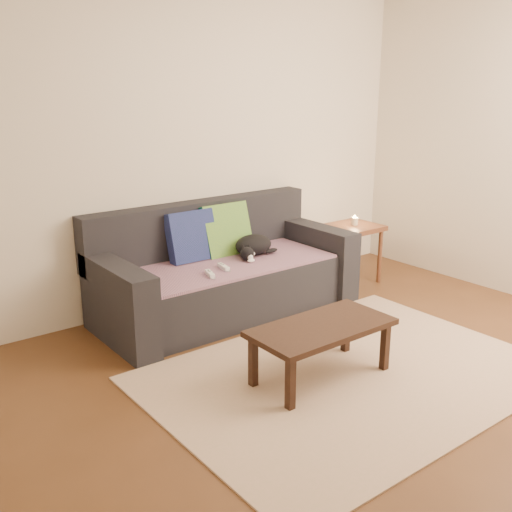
{
  "coord_description": "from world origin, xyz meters",
  "views": [
    {
      "loc": [
        -2.6,
        -2.24,
        1.83
      ],
      "look_at": [
        0.05,
        1.2,
        0.55
      ],
      "focal_mm": 42.0,
      "sensor_mm": 36.0,
      "label": 1
    }
  ],
  "objects_px": {
    "cat": "(253,246)",
    "wii_remote_a": "(210,274)",
    "coffee_table": "(322,332)",
    "wii_remote_b": "(223,267)",
    "sofa": "(223,275)",
    "side_table": "(354,235)"
  },
  "relations": [
    {
      "from": "wii_remote_a",
      "to": "side_table",
      "type": "distance_m",
      "value": 1.72
    },
    {
      "from": "wii_remote_a",
      "to": "wii_remote_b",
      "type": "bearing_deg",
      "value": -48.52
    },
    {
      "from": "wii_remote_b",
      "to": "side_table",
      "type": "bearing_deg",
      "value": -77.94
    },
    {
      "from": "sofa",
      "to": "wii_remote_a",
      "type": "distance_m",
      "value": 0.44
    },
    {
      "from": "side_table",
      "to": "wii_remote_b",
      "type": "bearing_deg",
      "value": -176.62
    },
    {
      "from": "wii_remote_b",
      "to": "wii_remote_a",
      "type": "bearing_deg",
      "value": 122.94
    },
    {
      "from": "sofa",
      "to": "wii_remote_a",
      "type": "bearing_deg",
      "value": -137.8
    },
    {
      "from": "side_table",
      "to": "wii_remote_a",
      "type": "bearing_deg",
      "value": -174.34
    },
    {
      "from": "coffee_table",
      "to": "wii_remote_a",
      "type": "bearing_deg",
      "value": 97.31
    },
    {
      "from": "wii_remote_a",
      "to": "coffee_table",
      "type": "bearing_deg",
      "value": -155.47
    },
    {
      "from": "side_table",
      "to": "coffee_table",
      "type": "xyz_separation_m",
      "value": [
        -1.57,
        -1.22,
        -0.13
      ]
    },
    {
      "from": "cat",
      "to": "coffee_table",
      "type": "xyz_separation_m",
      "value": [
        -0.44,
        -1.29,
        -0.2
      ]
    },
    {
      "from": "cat",
      "to": "wii_remote_b",
      "type": "bearing_deg",
      "value": -160.35
    },
    {
      "from": "sofa",
      "to": "coffee_table",
      "type": "bearing_deg",
      "value": -97.4
    },
    {
      "from": "cat",
      "to": "wii_remote_a",
      "type": "bearing_deg",
      "value": -159.34
    },
    {
      "from": "sofa",
      "to": "cat",
      "type": "xyz_separation_m",
      "value": [
        0.27,
        -0.05,
        0.21
      ]
    },
    {
      "from": "wii_remote_a",
      "to": "wii_remote_b",
      "type": "height_order",
      "value": "same"
    },
    {
      "from": "sofa",
      "to": "coffee_table",
      "type": "xyz_separation_m",
      "value": [
        -0.17,
        -1.33,
        0.01
      ]
    },
    {
      "from": "cat",
      "to": "wii_remote_a",
      "type": "height_order",
      "value": "cat"
    },
    {
      "from": "cat",
      "to": "coffee_table",
      "type": "height_order",
      "value": "cat"
    },
    {
      "from": "coffee_table",
      "to": "wii_remote_b",
      "type": "bearing_deg",
      "value": 87.99
    },
    {
      "from": "sofa",
      "to": "coffee_table",
      "type": "relative_size",
      "value": 2.28
    }
  ]
}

